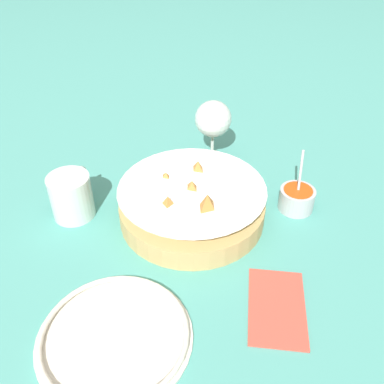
# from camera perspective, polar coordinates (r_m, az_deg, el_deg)

# --- Properties ---
(ground_plane) EXTENTS (4.00, 4.00, 0.00)m
(ground_plane) POSITION_cam_1_polar(r_m,az_deg,el_deg) (0.79, -2.09, -4.59)
(ground_plane) COLOR teal
(food_basket) EXTENTS (0.27, 0.27, 0.10)m
(food_basket) POSITION_cam_1_polar(r_m,az_deg,el_deg) (0.78, -0.09, -1.62)
(food_basket) COLOR tan
(food_basket) RESTS_ON ground_plane
(sauce_cup) EXTENTS (0.07, 0.07, 0.11)m
(sauce_cup) POSITION_cam_1_polar(r_m,az_deg,el_deg) (0.84, 13.80, -0.79)
(sauce_cup) COLOR #B7B7BC
(sauce_cup) RESTS_ON ground_plane
(wine_glass) EXTENTS (0.08, 0.08, 0.14)m
(wine_glass) POSITION_cam_1_polar(r_m,az_deg,el_deg) (0.91, 2.83, 9.46)
(wine_glass) COLOR silver
(wine_glass) RESTS_ON ground_plane
(beer_mug) EXTENTS (0.11, 0.08, 0.09)m
(beer_mug) POSITION_cam_1_polar(r_m,az_deg,el_deg) (0.82, -15.66, -0.57)
(beer_mug) COLOR silver
(beer_mug) RESTS_ON ground_plane
(side_plate) EXTENTS (0.22, 0.22, 0.01)m
(side_plate) POSITION_cam_1_polar(r_m,az_deg,el_deg) (0.64, -10.29, -18.35)
(side_plate) COLOR silver
(side_plate) RESTS_ON ground_plane
(napkin) EXTENTS (0.15, 0.09, 0.01)m
(napkin) POSITION_cam_1_polar(r_m,az_deg,el_deg) (0.67, 11.26, -14.69)
(napkin) COLOR #DB4C3D
(napkin) RESTS_ON ground_plane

